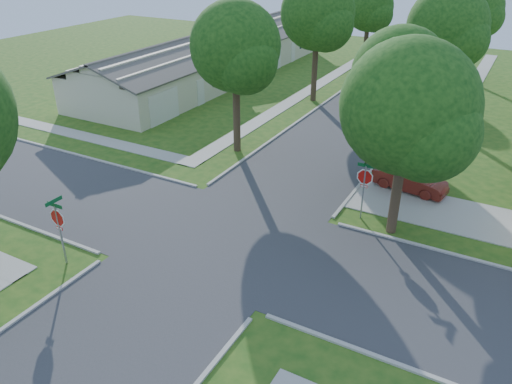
{
  "coord_description": "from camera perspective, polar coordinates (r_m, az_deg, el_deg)",
  "views": [
    {
      "loc": [
        10.25,
        -15.68,
        12.06
      ],
      "look_at": [
        0.54,
        1.92,
        1.6
      ],
      "focal_mm": 35.0,
      "sensor_mm": 36.0,
      "label": 1
    }
  ],
  "objects": [
    {
      "name": "tree_e_far",
      "position": [
        50.36,
        23.67,
        18.43
      ],
      "size": [
        5.17,
        5.0,
        8.72
      ],
      "color": "#38281C",
      "rests_on": "ground"
    },
    {
      "name": "sidewalk_ne",
      "position": [
        43.58,
        22.56,
        9.37
      ],
      "size": [
        1.2,
        40.0,
        0.04
      ],
      "primitive_type": "cube",
      "color": "#9E9B91",
      "rests_on": "ground"
    },
    {
      "name": "house_nw_near",
      "position": [
        41.72,
        -11.55,
        12.32
      ],
      "size": [
        8.42,
        13.6,
        4.23
      ],
      "color": "beige",
      "rests_on": "ground"
    },
    {
      "name": "car_curb_east",
      "position": [
        46.08,
        17.04,
        12.13
      ],
      "size": [
        1.8,
        4.46,
        1.52
      ],
      "primitive_type": "imported",
      "rotation": [
        0.0,
        0.0,
        0.0
      ],
      "color": "black",
      "rests_on": "ground"
    },
    {
      "name": "tree_e_near",
      "position": [
        26.09,
        16.18,
        12.2
      ],
      "size": [
        4.97,
        4.8,
        8.28
      ],
      "color": "#38281C",
      "rests_on": "ground"
    },
    {
      "name": "ground",
      "position": [
        22.28,
        -3.62,
        -5.34
      ],
      "size": [
        100.0,
        100.0,
        0.0
      ],
      "primitive_type": "plane",
      "color": "#214F15",
      "rests_on": "ground"
    },
    {
      "name": "car_curb_west",
      "position": [
        62.2,
        18.46,
        15.53
      ],
      "size": [
        2.1,
        4.2,
        1.17
      ],
      "primitive_type": "imported",
      "rotation": [
        0.0,
        0.0,
        3.03
      ],
      "color": "black",
      "rests_on": "ground"
    },
    {
      "name": "driveway",
      "position": [
        25.87,
        20.24,
        -2.09
      ],
      "size": [
        8.8,
        3.6,
        0.05
      ],
      "primitive_type": "cube",
      "color": "#9E9B91",
      "rests_on": "ground"
    },
    {
      "name": "road_ns",
      "position": [
        22.28,
        -3.62,
        -5.33
      ],
      "size": [
        7.0,
        100.0,
        0.02
      ],
      "primitive_type": "cube",
      "color": "#333335",
      "rests_on": "ground"
    },
    {
      "name": "sidewalk_nw",
      "position": [
        46.36,
        7.37,
        12.22
      ],
      "size": [
        1.2,
        40.0,
        0.04
      ],
      "primitive_type": "cube",
      "color": "#9E9B91",
      "rests_on": "ground"
    },
    {
      "name": "tree_w_near",
      "position": [
        29.44,
        -2.26,
        15.82
      ],
      "size": [
        5.38,
        5.2,
        8.97
      ],
      "color": "#38281C",
      "rests_on": "ground"
    },
    {
      "name": "stop_sign_sw",
      "position": [
        21.09,
        -21.7,
        -3.06
      ],
      "size": [
        1.05,
        0.8,
        2.98
      ],
      "color": "gray",
      "rests_on": "ground"
    },
    {
      "name": "tree_w_mid",
      "position": [
        39.98,
        7.12,
        19.29
      ],
      "size": [
        5.8,
        5.6,
        9.56
      ],
      "color": "#38281C",
      "rests_on": "ground"
    },
    {
      "name": "car_driveway",
      "position": [
        27.26,
        17.19,
        1.4
      ],
      "size": [
        3.97,
        1.85,
        1.26
      ],
      "primitive_type": "imported",
      "rotation": [
        0.0,
        0.0,
        1.43
      ],
      "color": "maroon",
      "rests_on": "ground"
    },
    {
      "name": "stop_sign_ne",
      "position": [
        23.38,
        12.31,
        1.42
      ],
      "size": [
        1.05,
        0.8,
        2.98
      ],
      "color": "gray",
      "rests_on": "ground"
    },
    {
      "name": "tree_ne_corner",
      "position": [
        21.27,
        17.14,
        8.57
      ],
      "size": [
        5.8,
        5.6,
        8.66
      ],
      "color": "#38281C",
      "rests_on": "ground"
    },
    {
      "name": "tree_e_mid",
      "position": [
        37.55,
        21.06,
        16.88
      ],
      "size": [
        5.59,
        5.4,
        9.21
      ],
      "color": "#38281C",
      "rests_on": "ground"
    },
    {
      "name": "house_nw_far",
      "position": [
        55.43,
        0.05,
        16.53
      ],
      "size": [
        8.42,
        13.6,
        4.23
      ],
      "color": "beige",
      "rests_on": "ground"
    },
    {
      "name": "tree_w_far",
      "position": [
        52.28,
        12.85,
        19.67
      ],
      "size": [
        4.76,
        4.6,
        8.04
      ],
      "color": "#38281C",
      "rests_on": "ground"
    }
  ]
}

